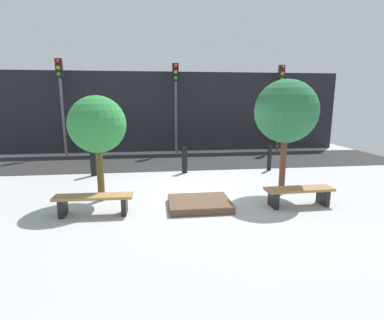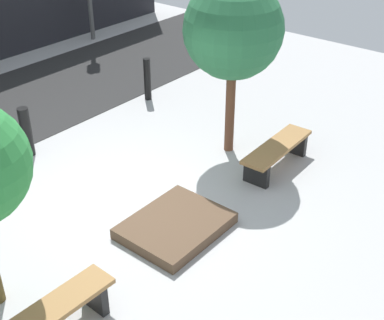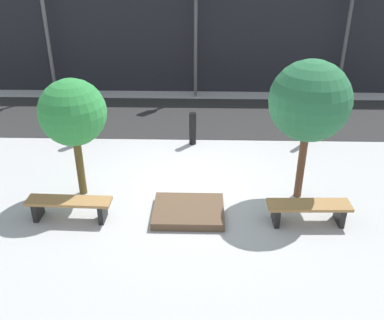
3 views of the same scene
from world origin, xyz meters
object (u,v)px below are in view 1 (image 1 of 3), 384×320
at_px(bench_right, 299,193).
at_px(traffic_light_west, 61,90).
at_px(planter_bed, 199,204).
at_px(tree_behind_right_bench, 286,112).
at_px(bollard_center, 269,158).
at_px(tree_behind_left_bench, 97,125).
at_px(bench_left, 94,201).
at_px(traffic_light_mid_east, 281,93).
at_px(bollard_far_left, 93,160).
at_px(bollard_left, 185,160).
at_px(traffic_light_mid_west, 176,93).

xyz_separation_m(bench_right, traffic_light_west, (-7.36, 7.52, 2.56)).
bearing_deg(planter_bed, traffic_light_west, 124.32).
xyz_separation_m(planter_bed, tree_behind_right_bench, (2.36, 0.78, 2.09)).
bearing_deg(bollard_center, tree_behind_left_bench, -154.23).
height_order(bench_left, traffic_light_mid_east, traffic_light_mid_east).
bearing_deg(bollard_far_left, traffic_light_west, 116.55).
distance_m(bench_right, bollard_left, 4.29).
bearing_deg(bollard_center, bollard_left, 180.00).
bearing_deg(tree_behind_right_bench, traffic_light_mid_west, 109.82).
bearing_deg(bench_left, tree_behind_right_bench, 13.41).
distance_m(bollard_center, traffic_light_mid_west, 5.49).
bearing_deg(bench_right, bollard_far_left, 144.73).
bearing_deg(bollard_center, traffic_light_west, 153.85).
xyz_separation_m(bench_right, tree_behind_right_bench, (0.00, 0.98, 1.86)).
height_order(tree_behind_right_bench, traffic_light_mid_east, traffic_light_mid_east).
height_order(planter_bed, tree_behind_right_bench, tree_behind_right_bench).
bearing_deg(traffic_light_west, tree_behind_left_bench, -68.02).
bearing_deg(tree_behind_left_bench, tree_behind_right_bench, -0.00).
height_order(tree_behind_left_bench, traffic_light_mid_east, traffic_light_mid_east).
xyz_separation_m(bollard_left, bollard_center, (3.03, 0.00, 0.01)).
distance_m(bench_left, traffic_light_mid_west, 8.26).
bearing_deg(traffic_light_mid_west, bollard_left, -90.00).
bearing_deg(traffic_light_mid_west, bollard_center, -52.45).
height_order(bollard_far_left, bollard_left, bollard_far_left).
height_order(bench_right, bollard_center, bollard_center).
bearing_deg(traffic_light_mid_east, tree_behind_left_bench, -138.36).
xyz_separation_m(planter_bed, traffic_light_mid_east, (5.00, 7.32, 2.70)).
bearing_deg(tree_behind_right_bench, bench_left, -168.24).
xyz_separation_m(bench_left, bench_right, (4.72, 0.00, -0.01)).
distance_m(bollard_far_left, traffic_light_mid_west, 5.46).
xyz_separation_m(planter_bed, tree_behind_left_bench, (-2.36, 0.78, 1.80)).
height_order(planter_bed, traffic_light_mid_west, traffic_light_mid_west).
height_order(bench_left, tree_behind_right_bench, tree_behind_right_bench).
height_order(tree_behind_left_bench, traffic_light_mid_west, traffic_light_mid_west).
relative_size(bench_right, tree_behind_right_bench, 0.54).
bearing_deg(traffic_light_west, bollard_center, -26.15).
height_order(bollard_far_left, bollard_center, bollard_far_left).
distance_m(bench_left, bench_right, 4.72).
distance_m(bench_right, tree_behind_right_bench, 2.11).
relative_size(tree_behind_left_bench, bollard_left, 2.90).
bearing_deg(bollard_far_left, tree_behind_right_bench, -25.77).
distance_m(bollard_left, traffic_light_mid_east, 6.78).
relative_size(planter_bed, traffic_light_mid_east, 0.35).
relative_size(tree_behind_right_bench, bollard_center, 3.31).
bearing_deg(traffic_light_mid_east, traffic_light_west, 180.00).
relative_size(bollard_far_left, traffic_light_mid_west, 0.26).
bearing_deg(traffic_light_mid_west, bollard_far_left, -127.55).
distance_m(tree_behind_left_bench, traffic_light_mid_east, 9.89).
bearing_deg(traffic_light_west, bollard_far_left, -63.45).
xyz_separation_m(bollard_far_left, bollard_center, (6.06, 0.00, -0.08)).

